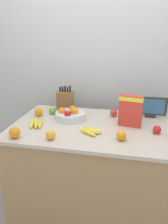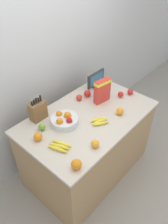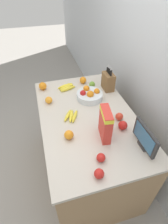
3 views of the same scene
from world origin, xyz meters
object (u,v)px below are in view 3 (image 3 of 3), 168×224
Objects in this scene: apple_front at (92,84)px; apple_near_bananas at (101,158)px; banana_bunch_left at (71,116)px; orange_near_bowl at (43,86)px; cereal_box at (106,123)px; small_monitor at (145,138)px; orange_by_cereal at (69,135)px; apple_leftmost at (119,117)px; fruit_bowl at (90,95)px; orange_back_center at (49,100)px; apple_by_knife_block at (123,125)px; banana_bunch_right at (67,87)px; orange_front_center at (83,80)px; knife_block at (108,81)px; apple_middle at (99,174)px.

apple_front reaches higher than apple_near_bananas.
orange_near_bowl is (-0.57, -0.21, 0.03)m from banana_bunch_left.
cereal_box reaches higher than banana_bunch_left.
cereal_box reaches higher than orange_near_bowl.
small_monitor is 0.37m from apple_near_bananas.
banana_bunch_left is at bearing 163.13° from orange_by_cereal.
orange_by_cereal is (0.10, -0.50, 0.00)m from apple_leftmost.
orange_back_center is at bearing -95.09° from fruit_bowl.
apple_near_bananas is at bearing -49.24° from apple_by_knife_block.
banana_bunch_left is at bearing -46.87° from fruit_bowl.
fruit_bowl is 0.33m from banana_bunch_right.
orange_by_cereal reaches higher than banana_bunch_left.
small_monitor is at bearing 94.16° from apple_near_bananas.
fruit_bowl is at bearing -164.74° from small_monitor.
fruit_bowl is 3.14× the size of orange_near_bowl.
banana_bunch_right is at bearing 77.23° from orange_near_bowl.
apple_leftmost reaches higher than apple_front.
cereal_box is 0.90m from orange_front_center.
banana_bunch_left is 0.51m from banana_bunch_right.
banana_bunch_left is at bearing -168.96° from apple_near_bananas.
orange_back_center is (0.18, -0.54, 0.00)m from apple_front.
knife_block reaches higher than orange_near_bowl.
orange_by_cereal is (0.62, -0.60, -0.06)m from knife_block.
apple_middle is at bearing -24.90° from knife_block.
apple_front is at bearing -173.72° from apple_leftmost.
orange_front_center is (-0.21, -0.24, -0.06)m from knife_block.
small_monitor is at bearing 6.30° from apple_front.
orange_near_bowl reaches higher than orange_by_cereal.
apple_leftmost is (0.40, 0.17, -0.01)m from fruit_bowl.
apple_near_bananas is 0.76× the size of orange_near_bowl.
small_monitor is 0.45m from apple_middle.
apple_by_knife_block reaches higher than banana_bunch_left.
apple_middle is at bearing -70.89° from small_monitor.
orange_back_center is at bearing -137.32° from cereal_box.
apple_front is at bearing 155.20° from fruit_bowl.
apple_front is at bearing 141.87° from banana_bunch_left.
orange_by_cereal reaches higher than apple_middle.
orange_back_center is at bearing -126.09° from apple_leftmost.
apple_middle is at bearing -37.37° from apple_leftmost.
knife_block is at bearing 125.19° from banana_bunch_left.
small_monitor reaches higher than apple_middle.
knife_block reaches higher than apple_middle.
apple_near_bananas is (0.26, -0.30, -0.01)m from apple_by_knife_block.
fruit_bowl is 1.40× the size of banana_bunch_left.
orange_near_bowl is (-1.08, -0.68, -0.07)m from small_monitor.
cereal_box is 0.29m from apple_leftmost.
orange_by_cereal reaches higher than banana_bunch_right.
orange_by_cereal is 0.97× the size of orange_front_center.
apple_middle is 0.89× the size of orange_by_cereal.
small_monitor is at bearing 109.11° from apple_middle.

